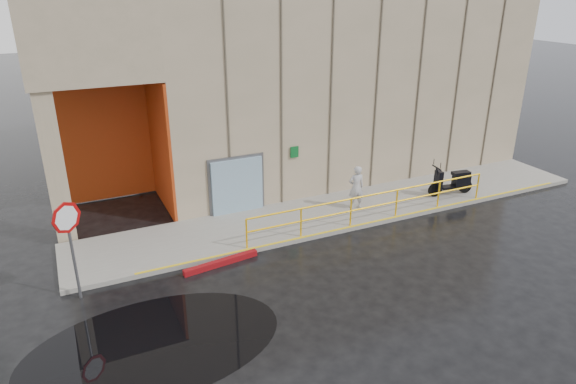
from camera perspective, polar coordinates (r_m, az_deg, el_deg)
name	(u,v)px	position (r m, az deg, el deg)	size (l,w,h in m)	color
ground	(306,300)	(14.14, 2.03, -11.91)	(120.00, 120.00, 0.00)	black
sidewalk	(347,209)	(19.27, 6.58, -1.91)	(20.00, 3.00, 0.15)	gray
building	(298,70)	(24.08, 1.13, 13.44)	(20.00, 10.17, 8.00)	gray
guardrail	(374,207)	(18.13, 9.55, -1.62)	(9.56, 0.06, 1.03)	#FFB90D
person	(356,187)	(18.94, 7.58, 0.53)	(0.60, 0.39, 1.64)	#ADACB1
scooter	(452,174)	(20.97, 17.81, 1.88)	(1.94, 0.88, 1.47)	black
stop_sign	(69,231)	(14.32, -23.18, -3.96)	(0.72, 0.52, 2.84)	slate
red_curb	(221,263)	(15.77, -7.44, -7.78)	(2.40, 0.18, 0.18)	maroon
puddle	(154,344)	(13.06, -14.66, -16.07)	(6.16, 3.79, 0.01)	black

